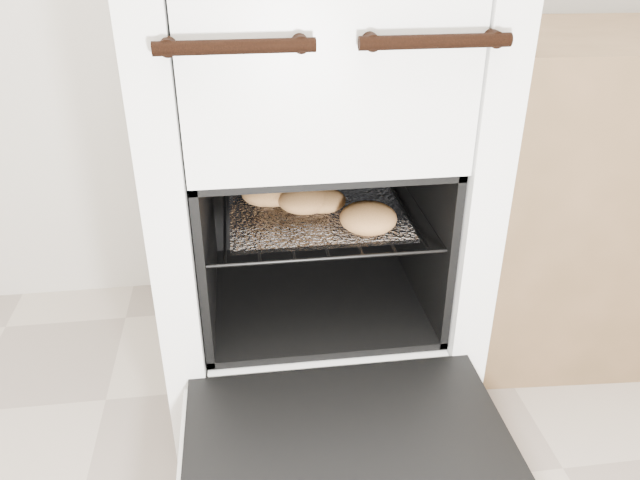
{
  "coord_description": "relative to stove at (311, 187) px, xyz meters",
  "views": [
    {
      "loc": [
        0.03,
        -0.17,
        1.05
      ],
      "look_at": [
        0.18,
        0.98,
        0.44
      ],
      "focal_mm": 35.0,
      "sensor_mm": 36.0,
      "label": 1
    }
  ],
  "objects": [
    {
      "name": "baked_rolls",
      "position": [
        -0.02,
        -0.09,
        0.01
      ],
      "size": [
        0.32,
        0.31,
        0.06
      ],
      "color": "tan",
      "rests_on": "foil_sheet"
    },
    {
      "name": "counter",
      "position": [
        0.76,
        0.06,
        -0.09
      ],
      "size": [
        0.84,
        0.59,
        0.81
      ],
      "primitive_type": "cube",
      "rotation": [
        0.0,
        0.0,
        -0.06
      ],
      "color": "brown",
      "rests_on": "ground"
    },
    {
      "name": "stove",
      "position": [
        0.0,
        0.0,
        0.0
      ],
      "size": [
        0.65,
        0.73,
        1.0
      ],
      "color": "white",
      "rests_on": "ground"
    },
    {
      "name": "foil_sheet",
      "position": [
        0.0,
        -0.09,
        -0.02
      ],
      "size": [
        0.37,
        0.33,
        0.01
      ],
      "primitive_type": "cube",
      "color": "white",
      "rests_on": "oven_rack"
    },
    {
      "name": "oven_rack",
      "position": [
        0.0,
        -0.07,
        -0.02
      ],
      "size": [
        0.48,
        0.46,
        0.01
      ],
      "color": "black",
      "rests_on": "stove"
    },
    {
      "name": "oven_door",
      "position": [
        -0.0,
        -0.55,
        -0.27
      ],
      "size": [
        0.59,
        0.46,
        0.04
      ],
      "color": "black",
      "rests_on": "stove"
    }
  ]
}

